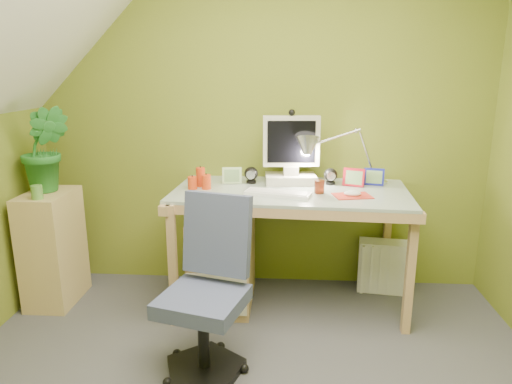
# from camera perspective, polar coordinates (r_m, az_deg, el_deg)

# --- Properties ---
(wall_back) EXTENTS (3.20, 0.01, 2.40)m
(wall_back) POSITION_cam_1_polar(r_m,az_deg,el_deg) (3.37, 0.69, 8.39)
(wall_back) COLOR olive
(wall_back) RESTS_ON floor
(desk) EXTENTS (1.56, 0.85, 0.81)m
(desk) POSITION_cam_1_polar(r_m,az_deg,el_deg) (3.19, 4.08, -6.75)
(desk) COLOR tan
(desk) RESTS_ON floor
(monitor) EXTENTS (0.36, 0.23, 0.48)m
(monitor) POSITION_cam_1_polar(r_m,az_deg,el_deg) (3.20, 4.28, 5.26)
(monitor) COLOR beige
(monitor) RESTS_ON desk
(speaker_left) EXTENTS (0.11, 0.11, 0.11)m
(speaker_left) POSITION_cam_1_polar(r_m,az_deg,el_deg) (3.22, -0.59, 2.07)
(speaker_left) COLOR black
(speaker_left) RESTS_ON desk
(speaker_right) EXTENTS (0.11, 0.11, 0.11)m
(speaker_right) POSITION_cam_1_polar(r_m,az_deg,el_deg) (3.23, 9.02, 1.87)
(speaker_right) COLOR black
(speaker_right) RESTS_ON desk
(keyboard) EXTENTS (0.43, 0.23, 0.02)m
(keyboard) POSITION_cam_1_polar(r_m,az_deg,el_deg) (2.93, 2.67, -0.17)
(keyboard) COLOR white
(keyboard) RESTS_ON desk
(mousepad) EXTENTS (0.25, 0.20, 0.01)m
(mousepad) POSITION_cam_1_polar(r_m,az_deg,el_deg) (2.96, 11.60, -0.45)
(mousepad) COLOR red
(mousepad) RESTS_ON desk
(mouse) EXTENTS (0.12, 0.08, 0.04)m
(mouse) POSITION_cam_1_polar(r_m,az_deg,el_deg) (2.96, 11.61, -0.17)
(mouse) COLOR white
(mouse) RESTS_ON mousepad
(amber_tumbler) EXTENTS (0.07, 0.07, 0.08)m
(amber_tumbler) POSITION_cam_1_polar(r_m,az_deg,el_deg) (2.99, 7.69, 0.62)
(amber_tumbler) COLOR maroon
(amber_tumbler) RESTS_ON desk
(candle_cluster) EXTENTS (0.20, 0.18, 0.13)m
(candle_cluster) POSITION_cam_1_polar(r_m,az_deg,el_deg) (3.12, -6.87, 1.65)
(candle_cluster) COLOR red
(candle_cluster) RESTS_ON desk
(photo_frame_red) EXTENTS (0.14, 0.07, 0.12)m
(photo_frame_red) POSITION_cam_1_polar(r_m,az_deg,el_deg) (3.20, 11.76, 1.75)
(photo_frame_red) COLOR red
(photo_frame_red) RESTS_ON desk
(photo_frame_blue) EXTENTS (0.14, 0.05, 0.12)m
(photo_frame_blue) POSITION_cam_1_polar(r_m,az_deg,el_deg) (3.26, 14.10, 1.81)
(photo_frame_blue) COLOR #151B96
(photo_frame_blue) RESTS_ON desk
(photo_frame_green) EXTENTS (0.13, 0.03, 0.11)m
(photo_frame_green) POSITION_cam_1_polar(r_m,az_deg,el_deg) (3.21, -2.93, 2.02)
(photo_frame_green) COLOR #B8DC97
(photo_frame_green) RESTS_ON desk
(desk_lamp) EXTENTS (0.54, 0.28, 0.56)m
(desk_lamp) POSITION_cam_1_polar(r_m,az_deg,el_deg) (3.23, 12.35, 5.75)
(desk_lamp) COLOR silver
(desk_lamp) RESTS_ON desk
(side_ledge) EXTENTS (0.29, 0.44, 0.78)m
(side_ledge) POSITION_cam_1_polar(r_m,az_deg,el_deg) (3.51, -23.39, -6.23)
(side_ledge) COLOR tan
(side_ledge) RESTS_ON floor
(potted_plant) EXTENTS (0.37, 0.32, 0.57)m
(potted_plant) POSITION_cam_1_polar(r_m,az_deg,el_deg) (3.39, -24.17, 4.76)
(potted_plant) COLOR #257027
(potted_plant) RESTS_ON side_ledge
(green_cup) EXTENTS (0.08, 0.08, 0.09)m
(green_cup) POSITION_cam_1_polar(r_m,az_deg,el_deg) (3.25, -25.02, -0.03)
(green_cup) COLOR #578D3A
(green_cup) RESTS_ON side_ledge
(task_chair) EXTENTS (0.57, 0.57, 0.84)m
(task_chair) POSITION_cam_1_polar(r_m,az_deg,el_deg) (2.49, -6.52, -12.99)
(task_chair) COLOR #3D4464
(task_chair) RESTS_ON floor
(radiator) EXTENTS (0.39, 0.20, 0.38)m
(radiator) POSITION_cam_1_polar(r_m,az_deg,el_deg) (3.56, 15.34, -8.68)
(radiator) COLOR white
(radiator) RESTS_ON floor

